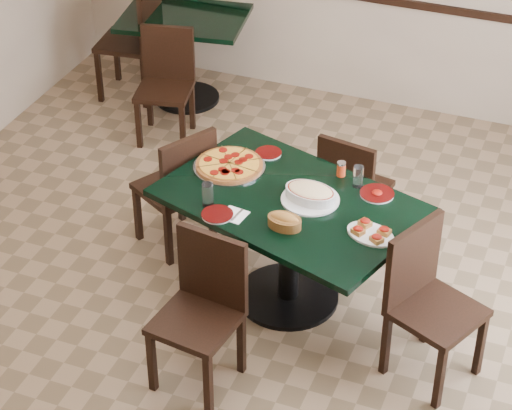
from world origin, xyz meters
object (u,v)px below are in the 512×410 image
at_px(chair_left, 180,184).
at_px(back_chair_near, 166,78).
at_px(pepperoni_pizza, 229,165).
at_px(lasagna_casserole, 310,194).
at_px(chair_far, 351,186).
at_px(back_chair_left, 138,34).
at_px(main_table, 290,224).
at_px(bread_basket, 285,221).
at_px(chair_near, 203,303).
at_px(bruschetta_platter, 371,232).
at_px(back_table, 185,42).
at_px(chair_right, 426,295).

xyz_separation_m(chair_left, back_chair_near, (-0.73, 1.31, -0.02)).
bearing_deg(back_chair_near, pepperoni_pizza, -63.62).
bearing_deg(lasagna_casserole, chair_left, 175.02).
relative_size(chair_far, back_chair_left, 0.86).
bearing_deg(lasagna_casserole, main_table, -155.67).
bearing_deg(main_table, back_chair_left, 152.81).
height_order(chair_far, bread_basket, bread_basket).
height_order(back_chair_near, back_chair_left, back_chair_left).
xyz_separation_m(chair_near, back_chair_left, (-1.82, 2.81, 0.04)).
xyz_separation_m(back_chair_near, pepperoni_pizza, (1.10, -1.37, 0.29)).
bearing_deg(pepperoni_pizza, bruschetta_platter, -19.74).
relative_size(back_table, back_chair_left, 1.10).
distance_m(back_chair_near, bread_basket, 2.46).
bearing_deg(chair_near, chair_right, 31.07).
height_order(main_table, pepperoni_pizza, pepperoni_pizza).
xyz_separation_m(back_chair_left, bread_basket, (2.10, -2.31, 0.24)).
distance_m(back_table, back_chair_left, 0.40).
xyz_separation_m(main_table, back_chair_near, (-1.56, 1.56, -0.09)).
distance_m(chair_far, chair_right, 1.20).
distance_m(main_table, chair_right, 0.94).
relative_size(back_chair_near, bread_basket, 4.16).
bearing_deg(chair_far, back_chair_near, -17.03).
xyz_separation_m(back_table, bread_basket, (1.71, -2.37, 0.26)).
height_order(chair_near, bread_basket, chair_near).
bearing_deg(chair_right, bruschetta_platter, 97.00).
distance_m(main_table, chair_left, 0.87).
relative_size(chair_far, chair_near, 0.93).
bearing_deg(chair_left, main_table, 102.86).
bearing_deg(back_chair_left, bruschetta_platter, 42.72).
height_order(main_table, lasagna_casserole, lasagna_casserole).
bearing_deg(main_table, back_chair_near, 152.85).
bearing_deg(chair_left, bruschetta_platter, 102.44).
height_order(back_chair_left, bruschetta_platter, back_chair_left).
relative_size(chair_right, pepperoni_pizza, 2.10).
distance_m(back_chair_near, pepperoni_pizza, 1.78).
relative_size(main_table, chair_right, 1.82).
xyz_separation_m(back_table, chair_far, (1.83, -1.42, -0.06)).
distance_m(chair_near, chair_left, 1.19).
bearing_deg(main_table, chair_far, 93.09).
bearing_deg(bruschetta_platter, back_chair_near, 159.62).
bearing_deg(pepperoni_pizza, back_chair_left, 130.37).
bearing_deg(chair_right, lasagna_casserole, 92.43).
bearing_deg(main_table, bruschetta_platter, 0.18).
bearing_deg(chair_left, chair_right, 102.37).
height_order(chair_near, bruschetta_platter, chair_near).
xyz_separation_m(back_table, chair_near, (1.43, -2.87, -0.02)).
xyz_separation_m(back_chair_near, lasagna_casserole, (1.67, -1.53, 0.31)).
relative_size(back_table, pepperoni_pizza, 2.43).
relative_size(back_chair_near, pepperoni_pizza, 1.95).
distance_m(chair_right, bread_basket, 0.88).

